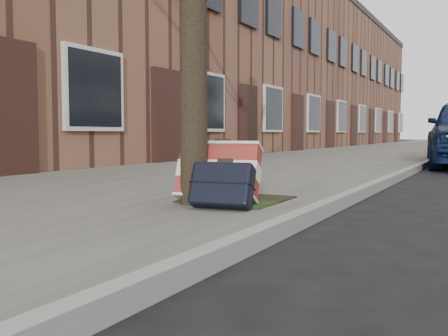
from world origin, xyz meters
The scene contains 5 objects.
near_sidewalk centered at (-3.70, 15.00, 0.06)m, with size 5.00×70.00×0.12m, color slate.
house_near centered at (-9.60, 16.00, 3.50)m, with size 6.80×40.00×7.00m, color brown.
dirt_patch centered at (-2.00, 1.20, 0.13)m, with size 0.85×0.85×0.01m, color black.
suitcase_red centered at (-2.05, 0.94, 0.39)m, with size 0.70×0.19×0.51m, color maroon.
suitcase_navy centered at (-1.86, 0.66, 0.32)m, with size 0.51×0.16×0.37m, color black.
Camera 1 is at (0.08, -2.86, 0.74)m, focal length 40.00 mm.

